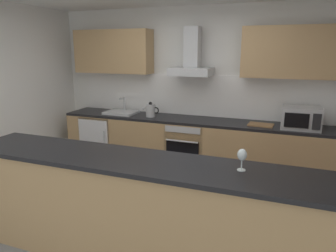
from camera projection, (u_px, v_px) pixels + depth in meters
name	position (u px, v px, depth m)	size (l,w,h in m)	color
ground	(147.00, 226.00, 3.59)	(5.75, 4.92, 0.02)	gray
wall_back	(197.00, 90.00, 5.11)	(5.75, 0.12, 2.60)	white
backsplash_tile	(196.00, 95.00, 5.06)	(4.04, 0.02, 0.66)	white
counter_back	(189.00, 147.00, 4.97)	(4.18, 0.60, 0.90)	tan
counter_island	(140.00, 212.00, 2.85)	(3.48, 0.64, 1.02)	tan
upper_cabinets	(194.00, 52.00, 4.76)	(4.12, 0.32, 0.70)	tan
oven	(188.00, 147.00, 4.95)	(0.60, 0.62, 0.80)	slate
refrigerator	(103.00, 139.00, 5.49)	(0.58, 0.60, 0.85)	white
microwave	(301.00, 118.00, 4.23)	(0.50, 0.38, 0.30)	#B7BABC
sink	(121.00, 112.00, 5.25)	(0.50, 0.40, 0.26)	silver
kettle	(151.00, 110.00, 5.00)	(0.29, 0.15, 0.24)	#B7BABC
range_hood	(192.00, 60.00, 4.75)	(0.62, 0.45, 0.72)	#B7BABC
wine_glass	(242.00, 156.00, 2.47)	(0.08, 0.08, 0.18)	silver
chopping_board	(261.00, 125.00, 4.45)	(0.34, 0.22, 0.02)	#9E7247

